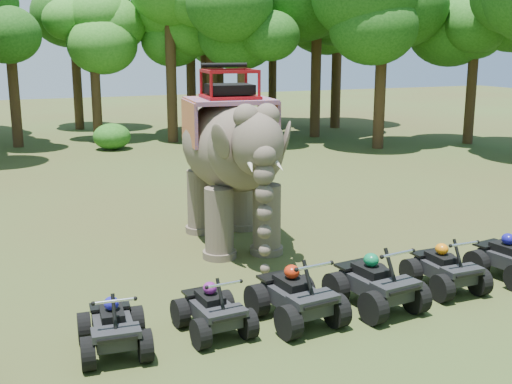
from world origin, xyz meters
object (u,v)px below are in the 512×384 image
at_px(atv_2, 296,288).
at_px(atv_4, 445,262).
at_px(atv_1, 213,303).
at_px(atv_3, 376,276).
at_px(elephant, 231,156).
at_px(atv_0, 113,320).

bearing_deg(atv_2, atv_4, -2.93).
xyz_separation_m(atv_1, atv_3, (3.42, -0.20, 0.11)).
bearing_deg(elephant, atv_1, -107.88).
height_order(elephant, atv_2, elephant).
bearing_deg(atv_3, atv_2, 172.09).
height_order(atv_2, atv_3, atv_3).
xyz_separation_m(elephant, atv_3, (1.09, -5.33, -1.69)).
xyz_separation_m(atv_2, atv_4, (3.74, 0.21, -0.06)).
bearing_deg(atv_0, atv_3, 3.47).
bearing_deg(elephant, atv_4, -52.37).
xyz_separation_m(elephant, atv_0, (-4.19, -5.17, -1.78)).
xyz_separation_m(atv_1, atv_2, (1.64, -0.16, 0.10)).
distance_m(elephant, atv_3, 5.69).
bearing_deg(atv_3, atv_1, 169.97).
height_order(atv_0, atv_4, atv_4).
bearing_deg(atv_0, atv_4, 5.94).
relative_size(atv_3, atv_4, 1.11).
bearing_deg(atv_2, elephant, 76.33).
height_order(atv_1, atv_3, atv_3).
relative_size(elephant, atv_2, 3.09).
relative_size(atv_1, atv_3, 0.85).
bearing_deg(atv_4, atv_1, -179.05).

